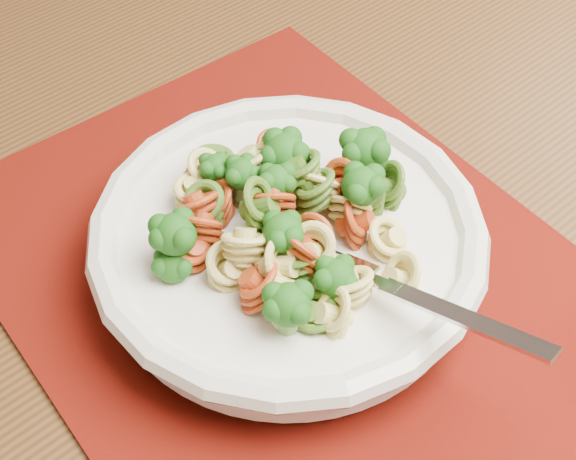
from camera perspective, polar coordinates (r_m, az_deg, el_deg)
The scene contains 5 objects.
dining_table at distance 0.66m, azimuth 2.84°, elevation -6.96°, with size 1.37×1.01×0.75m.
placemat at distance 0.54m, azimuth 0.10°, elevation -3.14°, with size 0.44×0.34×0.00m, color #581103.
pasta_bowl at distance 0.52m, azimuth 0.00°, elevation -0.75°, with size 0.26×0.26×0.05m.
pasta_broccoli_heap at distance 0.50m, azimuth 0.00°, elevation 0.44°, with size 0.22×0.22×0.06m, color #E2D470, non-canonical shape.
fork at distance 0.48m, azimuth 4.57°, elevation -2.95°, with size 0.19×0.02×0.01m, color silver, non-canonical shape.
Camera 1 is at (-0.08, -0.87, 1.18)m, focal length 50.00 mm.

